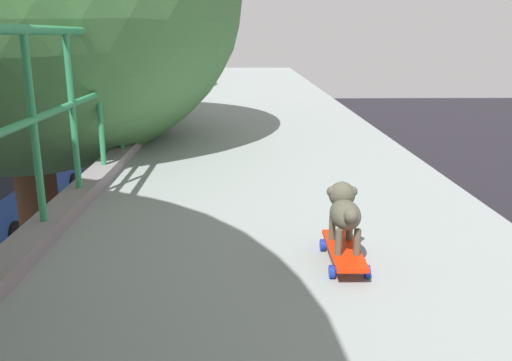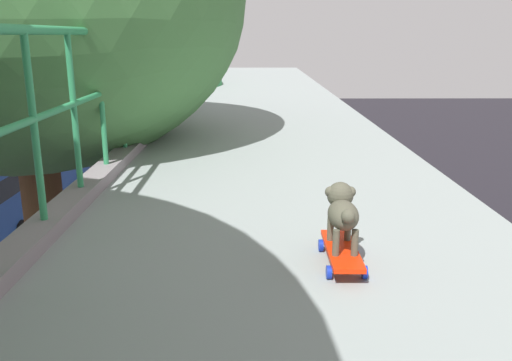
# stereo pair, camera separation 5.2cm
# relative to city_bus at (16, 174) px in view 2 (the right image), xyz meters

# --- Properties ---
(city_bus) EXTENTS (2.73, 10.51, 3.26)m
(city_bus) POSITION_rel_city_bus_xyz_m (0.00, 0.00, 0.00)
(city_bus) COLOR navy
(city_bus) RESTS_ON ground
(roadside_tree_mid) EXTENTS (4.99, 4.99, 9.42)m
(roadside_tree_mid) POSITION_rel_city_bus_xyz_m (6.70, -14.02, 5.59)
(roadside_tree_mid) COLOR #543620
(roadside_tree_mid) RESTS_ON ground
(roadside_tree_far) EXTENTS (3.94, 3.94, 7.49)m
(roadside_tree_far) POSITION_rel_city_bus_xyz_m (6.58, -7.07, 3.85)
(roadside_tree_far) COLOR #483B2A
(roadside_tree_far) RESTS_ON ground
(toy_skateboard) EXTENTS (0.21, 0.54, 0.09)m
(toy_skateboard) POSITION_rel_city_bus_xyz_m (9.73, -17.64, 4.17)
(toy_skateboard) COLOR red
(toy_skateboard) RESTS_ON overpass_deck
(small_dog) EXTENTS (0.17, 0.40, 0.32)m
(small_dog) POSITION_rel_city_bus_xyz_m (9.73, -17.60, 4.39)
(small_dog) COLOR #4E4C3D
(small_dog) RESTS_ON toy_skateboard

